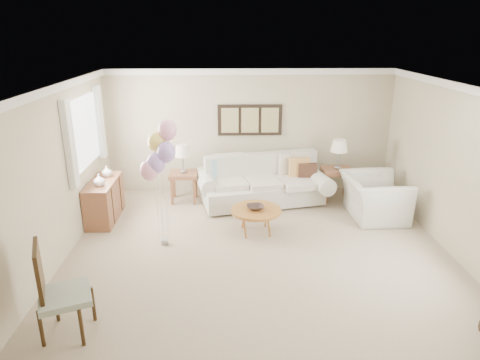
{
  "coord_description": "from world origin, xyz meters",
  "views": [
    {
      "loc": [
        -0.5,
        -5.89,
        3.33
      ],
      "look_at": [
        -0.29,
        0.6,
        1.05
      ],
      "focal_mm": 32.0,
      "sensor_mm": 36.0,
      "label": 1
    }
  ],
  "objects_px": {
    "coffee_table": "(256,211)",
    "accent_chair": "(57,289)",
    "armchair": "(374,197)",
    "balloon_cluster": "(159,152)",
    "sofa": "(262,185)"
  },
  "relations": [
    {
      "from": "coffee_table",
      "to": "accent_chair",
      "type": "relative_size",
      "value": 0.77
    },
    {
      "from": "armchair",
      "to": "balloon_cluster",
      "type": "height_order",
      "value": "balloon_cluster"
    },
    {
      "from": "coffee_table",
      "to": "accent_chair",
      "type": "height_order",
      "value": "accent_chair"
    },
    {
      "from": "coffee_table",
      "to": "armchair",
      "type": "relative_size",
      "value": 0.72
    },
    {
      "from": "sofa",
      "to": "armchair",
      "type": "bearing_deg",
      "value": -21.32
    },
    {
      "from": "coffee_table",
      "to": "balloon_cluster",
      "type": "relative_size",
      "value": 0.42
    },
    {
      "from": "balloon_cluster",
      "to": "accent_chair",
      "type": "bearing_deg",
      "value": -112.71
    },
    {
      "from": "coffee_table",
      "to": "accent_chair",
      "type": "bearing_deg",
      "value": -133.55
    },
    {
      "from": "balloon_cluster",
      "to": "coffee_table",
      "type": "bearing_deg",
      "value": 14.82
    },
    {
      "from": "sofa",
      "to": "coffee_table",
      "type": "relative_size",
      "value": 3.21
    },
    {
      "from": "coffee_table",
      "to": "sofa",
      "type": "bearing_deg",
      "value": 80.87
    },
    {
      "from": "sofa",
      "to": "coffee_table",
      "type": "xyz_separation_m",
      "value": [
        -0.22,
        -1.38,
        0.03
      ]
    },
    {
      "from": "balloon_cluster",
      "to": "armchair",
      "type": "bearing_deg",
      "value": 14.81
    },
    {
      "from": "accent_chair",
      "to": "balloon_cluster",
      "type": "xyz_separation_m",
      "value": [
        0.9,
        2.14,
        0.99
      ]
    },
    {
      "from": "armchair",
      "to": "coffee_table",
      "type": "bearing_deg",
      "value": 103.41
    }
  ]
}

